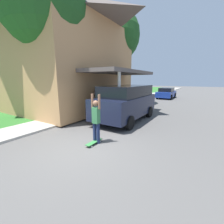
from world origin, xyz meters
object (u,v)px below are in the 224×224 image
Objects in this scene: lawn_tree_far at (113,36)px; car_down_street at (166,93)px; skateboarder at (96,119)px; lawn_tree_near at (43,6)px; skateboard at (94,142)px; suv_parked at (126,102)px.

lawn_tree_far reaches higher than car_down_street.
skateboarder is at bearing -86.26° from car_down_street.
car_down_street is (3.53, 7.87, -5.75)m from lawn_tree_far.
lawn_tree_near is 16.43m from car_down_street.
skateboard is at bearing -86.32° from car_down_street.
suv_parked is 5.85× the size of skateboard.
skateboarder is 2.28× the size of skateboard.
car_down_street is at bearing 76.86° from lawn_tree_near.
lawn_tree_near reaches higher than skateboarder.
lawn_tree_far reaches higher than lawn_tree_near.
lawn_tree_near is 4.54× the size of skateboarder.
lawn_tree_far is 8.29m from suv_parked.
lawn_tree_near reaches higher than car_down_street.
lawn_tree_far is at bearing 129.09° from suv_parked.
skateboarder is at bearing 85.66° from skateboard.
skateboard is at bearing -62.28° from lawn_tree_far.
lawn_tree_near is at bearing 162.46° from skateboarder.
suv_parked is at bearing -87.83° from car_down_street.
car_down_street is at bearing 65.85° from lawn_tree_far.
lawn_tree_far is 10.74× the size of skateboard.
skateboarder is (4.61, -8.61, -5.46)m from lawn_tree_far.
lawn_tree_near reaches higher than suv_parked.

